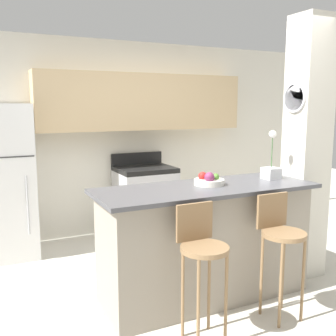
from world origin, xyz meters
The scene contains 10 objects.
ground_plane centered at (0.00, 0.00, 0.00)m, with size 14.00×14.00×0.00m, color beige.
wall_back centered at (0.11, 2.13, 1.48)m, with size 5.60×0.38×2.55m.
pillar_right centered at (1.15, 0.02, 1.28)m, with size 0.38×0.32×2.55m.
counter_bar centered at (0.00, 0.00, 0.51)m, with size 1.96×0.72×1.02m.
refrigerator centered at (-1.52, 1.84, 0.86)m, with size 0.62×0.66×1.73m.
stove_range centered at (0.20, 1.86, 0.46)m, with size 0.73×0.62×1.07m.
bar_stool_left centered at (-0.36, -0.54, 0.67)m, with size 0.35×0.35×1.00m.
bar_stool_right centered at (0.36, -0.54, 0.67)m, with size 0.35×0.35×1.00m.
orchid_vase centered at (0.74, 0.03, 1.12)m, with size 0.15×0.15×0.46m.
fruit_bowl centered at (0.04, 0.04, 1.06)m, with size 0.27×0.27×0.12m.
Camera 1 is at (-1.76, -2.84, 1.70)m, focal length 42.00 mm.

